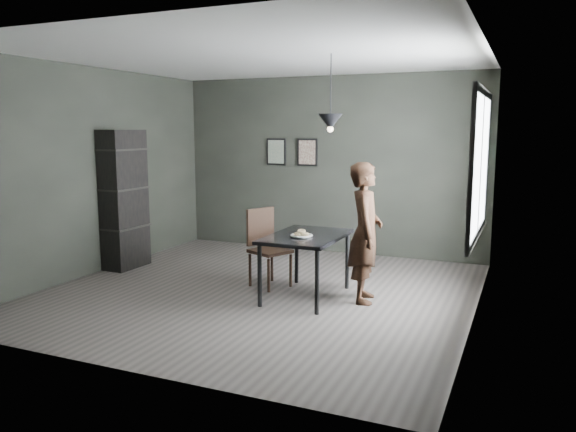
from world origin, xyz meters
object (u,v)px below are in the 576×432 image
at_px(cafe_table, 306,241).
at_px(wood_chair, 266,242).
at_px(shelf_unit, 124,200).
at_px(pendant_lamp, 330,122).
at_px(white_plate, 302,236).
at_px(woman, 365,233).

height_order(cafe_table, wood_chair, wood_chair).
height_order(cafe_table, shelf_unit, shelf_unit).
height_order(cafe_table, pendant_lamp, pendant_lamp).
relative_size(white_plate, wood_chair, 0.23).
xyz_separation_m(cafe_table, woman, (0.67, 0.14, 0.13)).
height_order(shelf_unit, pendant_lamp, pendant_lamp).
bearing_deg(pendant_lamp, wood_chair, 168.35).
bearing_deg(shelf_unit, woman, -1.90).
relative_size(woman, shelf_unit, 0.82).
distance_m(woman, pendant_lamp, 1.32).
bearing_deg(white_plate, pendant_lamp, 40.63).
xyz_separation_m(wood_chair, pendant_lamp, (0.91, -0.19, 1.49)).
height_order(wood_chair, pendant_lamp, pendant_lamp).
bearing_deg(wood_chair, pendant_lamp, 12.85).
distance_m(cafe_table, white_plate, 0.15).
bearing_deg(cafe_table, white_plate, -93.54).
bearing_deg(white_plate, woman, 20.73).
relative_size(wood_chair, pendant_lamp, 1.14).
relative_size(cafe_table, shelf_unit, 0.61).
bearing_deg(woman, white_plate, 96.55).
bearing_deg(pendant_lamp, white_plate, -139.37).
distance_m(cafe_table, pendant_lamp, 1.41).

